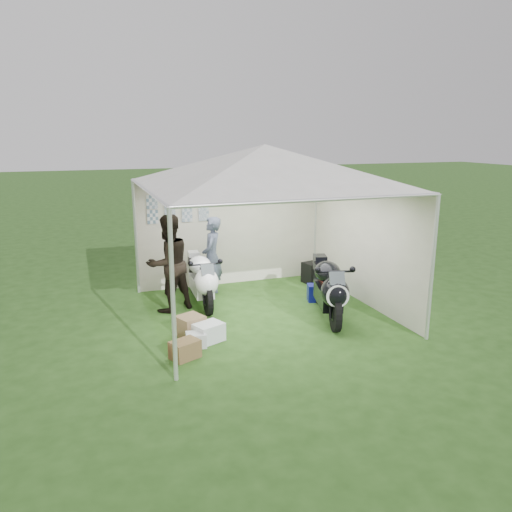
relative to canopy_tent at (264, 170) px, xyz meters
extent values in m
plane|color=#234615|center=(0.00, -0.03, -2.58)|extent=(80.00, 80.00, 0.00)
cylinder|color=silver|center=(-2.00, -2.03, -1.43)|extent=(0.06, 0.06, 2.30)
cylinder|color=silver|center=(2.00, -2.03, -1.43)|extent=(0.06, 0.06, 2.30)
cylinder|color=silver|center=(-2.00, 1.97, -1.43)|extent=(0.06, 0.06, 2.30)
cylinder|color=silver|center=(2.00, 1.97, -1.43)|extent=(0.06, 0.06, 2.30)
cube|color=silver|center=(0.00, 1.97, -1.43)|extent=(4.00, 0.02, 2.30)
cube|color=silver|center=(-2.00, -0.03, -1.43)|extent=(0.02, 4.00, 2.30)
cube|color=silver|center=(2.00, -0.03, -1.43)|extent=(0.02, 4.00, 2.30)
pyramid|color=white|center=(0.00, -0.03, 0.07)|extent=(5.66, 5.66, 0.70)
cube|color=#99A5B7|center=(-1.65, 1.95, -0.73)|extent=(0.22, 0.02, 0.28)
cube|color=#99A5B7|center=(-1.30, 1.95, -0.73)|extent=(0.22, 0.02, 0.28)
cube|color=#99A5B7|center=(-0.95, 1.95, -0.73)|extent=(0.22, 0.01, 0.28)
cube|color=#99A5B7|center=(-0.60, 1.95, -0.73)|extent=(0.22, 0.01, 0.28)
cube|color=#99A5B7|center=(-1.65, 1.95, -1.03)|extent=(0.22, 0.02, 0.28)
cube|color=#99A5B7|center=(-1.30, 1.95, -1.03)|extent=(0.22, 0.01, 0.28)
cube|color=#99A5B7|center=(-0.95, 1.95, -1.03)|extent=(0.22, 0.02, 0.28)
cube|color=#99A5B7|center=(-0.60, 1.95, -1.03)|extent=(0.22, 0.01, 0.28)
cylinder|color=#D8590C|center=(0.20, 1.94, -0.63)|extent=(3.20, 0.02, 0.02)
cylinder|color=black|center=(-0.99, 0.20, -2.29)|extent=(0.12, 0.58, 0.57)
cylinder|color=black|center=(-0.92, 1.54, -2.29)|extent=(0.17, 0.58, 0.57)
cube|color=white|center=(-0.96, 0.82, -2.21)|extent=(0.37, 0.92, 0.29)
ellipsoid|color=white|center=(-0.98, 0.30, -1.98)|extent=(0.46, 0.59, 0.48)
ellipsoid|color=white|center=(-0.95, 0.92, -1.83)|extent=(0.45, 0.61, 0.34)
cube|color=black|center=(-0.93, 1.30, -1.89)|extent=(0.28, 0.59, 0.13)
cube|color=white|center=(-0.92, 1.62, -1.81)|extent=(0.22, 0.30, 0.17)
cube|color=black|center=(-0.94, 1.21, -2.05)|extent=(0.12, 0.53, 0.10)
cube|color=#3F474C|center=(-0.99, 0.18, -1.73)|extent=(0.24, 0.15, 0.20)
cylinder|color=black|center=(0.79, -1.25, -2.27)|extent=(0.28, 0.62, 0.62)
cylinder|color=black|center=(1.21, 0.14, -2.27)|extent=(0.33, 0.64, 0.62)
cube|color=black|center=(0.99, -0.60, -2.18)|extent=(0.62, 1.04, 0.31)
ellipsoid|color=black|center=(0.82, -1.15, -1.94)|extent=(0.62, 0.73, 0.52)
ellipsoid|color=black|center=(1.02, -0.51, -1.77)|extent=(0.62, 0.74, 0.36)
cube|color=black|center=(1.13, -0.11, -1.83)|extent=(0.43, 0.67, 0.14)
cube|color=black|center=(1.23, 0.22, -1.75)|extent=(0.31, 0.36, 0.19)
cube|color=#7C0C02|center=(1.10, -0.21, -2.01)|extent=(0.26, 0.57, 0.10)
cube|color=#3F474C|center=(0.79, -1.26, -1.67)|extent=(0.28, 0.21, 0.22)
cylinder|color=white|center=(0.76, -1.36, -1.94)|extent=(0.36, 0.13, 0.37)
cube|color=#1A1FC4|center=(1.24, 0.23, -2.41)|extent=(0.49, 0.38, 0.33)
imported|color=black|center=(-1.58, 0.68, -1.68)|extent=(1.06, 0.97, 1.78)
imported|color=slate|center=(-0.62, 1.25, -1.78)|extent=(0.58, 0.69, 1.60)
cube|color=black|center=(1.70, 1.39, -2.35)|extent=(0.52, 0.45, 0.45)
cube|color=silver|center=(-1.27, -0.94, -2.43)|extent=(0.53, 0.48, 0.29)
cube|color=brown|center=(-1.50, -0.65, -2.41)|extent=(0.49, 0.49, 0.34)
cube|color=silver|center=(-1.51, -1.08, -2.47)|extent=(0.33, 0.28, 0.22)
cube|color=brown|center=(-1.75, -1.42, -2.44)|extent=(0.48, 0.42, 0.27)
camera|label=1|loc=(-3.04, -8.06, 0.59)|focal=35.00mm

